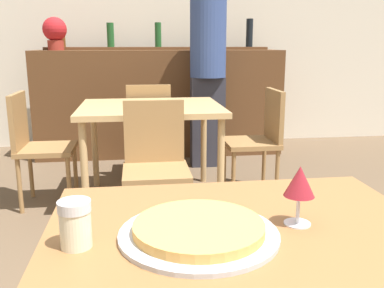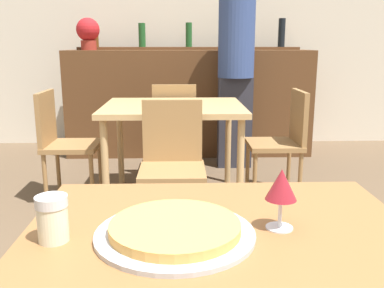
{
  "view_description": "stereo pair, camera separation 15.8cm",
  "coord_description": "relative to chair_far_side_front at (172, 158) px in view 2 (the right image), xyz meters",
  "views": [
    {
      "loc": [
        -0.26,
        -0.98,
        1.19
      ],
      "look_at": [
        -0.06,
        0.55,
        0.82
      ],
      "focal_mm": 40.0,
      "sensor_mm": 36.0,
      "label": 1
    },
    {
      "loc": [
        -0.1,
        -0.99,
        1.19
      ],
      "look_at": [
        -0.06,
        0.55,
        0.82
      ],
      "focal_mm": 40.0,
      "sensor_mm": 36.0,
      "label": 2
    }
  ],
  "objects": [
    {
      "name": "wall_back",
      "position": [
        0.15,
        2.59,
        0.91
      ],
      "size": [
        8.0,
        0.05,
        2.8
      ],
      "color": "silver",
      "rests_on": "ground_plane"
    },
    {
      "name": "dining_table_near",
      "position": [
        0.15,
        -1.58,
        0.15
      ],
      "size": [
        1.0,
        0.79,
        0.72
      ],
      "color": "brown",
      "rests_on": "ground_plane"
    },
    {
      "name": "dining_table_far",
      "position": [
        -0.0,
        0.61,
        0.17
      ],
      "size": [
        1.04,
        0.88,
        0.74
      ],
      "color": "tan",
      "rests_on": "ground_plane"
    },
    {
      "name": "bar_counter",
      "position": [
        0.15,
        2.08,
        0.07
      ],
      "size": [
        2.6,
        0.56,
        1.12
      ],
      "color": "brown",
      "rests_on": "ground_plane"
    },
    {
      "name": "bar_back_shelf",
      "position": [
        0.18,
        2.22,
        0.69
      ],
      "size": [
        2.39,
        0.24,
        0.33
      ],
      "color": "brown",
      "rests_on": "bar_counter"
    },
    {
      "name": "chair_far_side_front",
      "position": [
        0.0,
        0.0,
        0.0
      ],
      "size": [
        0.4,
        0.4,
        0.84
      ],
      "color": "olive",
      "rests_on": "ground_plane"
    },
    {
      "name": "chair_far_side_back",
      "position": [
        0.0,
        1.22,
        0.0
      ],
      "size": [
        0.4,
        0.4,
        0.84
      ],
      "rotation": [
        0.0,
        0.0,
        3.14
      ],
      "color": "olive",
      "rests_on": "ground_plane"
    },
    {
      "name": "chair_far_side_left",
      "position": [
        -0.85,
        0.61,
        0.0
      ],
      "size": [
        0.4,
        0.4,
        0.84
      ],
      "rotation": [
        0.0,
        0.0,
        1.57
      ],
      "color": "olive",
      "rests_on": "ground_plane"
    },
    {
      "name": "chair_far_side_right",
      "position": [
        0.85,
        0.61,
        0.0
      ],
      "size": [
        0.4,
        0.4,
        0.84
      ],
      "rotation": [
        0.0,
        0.0,
        -1.57
      ],
      "color": "olive",
      "rests_on": "ground_plane"
    },
    {
      "name": "pizza_tray",
      "position": [
        0.04,
        -1.6,
        0.25
      ],
      "size": [
        0.4,
        0.4,
        0.04
      ],
      "color": "#B7B7BC",
      "rests_on": "dining_table_near"
    },
    {
      "name": "cheese_shaker",
      "position": [
        -0.26,
        -1.61,
        0.29
      ],
      "size": [
        0.08,
        0.08,
        0.11
      ],
      "color": "beige",
      "rests_on": "dining_table_near"
    },
    {
      "name": "person_standing",
      "position": [
        0.58,
        1.5,
        0.51
      ],
      "size": [
        0.34,
        0.34,
        1.82
      ],
      "color": "#2D2D38",
      "rests_on": "ground_plane"
    },
    {
      "name": "wine_glass",
      "position": [
        0.3,
        -1.56,
        0.35
      ],
      "size": [
        0.08,
        0.08,
        0.16
      ],
      "color": "silver",
      "rests_on": "dining_table_near"
    },
    {
      "name": "potted_plant",
      "position": [
        -0.9,
        2.03,
        0.81
      ],
      "size": [
        0.24,
        0.24,
        0.33
      ],
      "color": "maroon",
      "rests_on": "bar_counter"
    }
  ]
}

